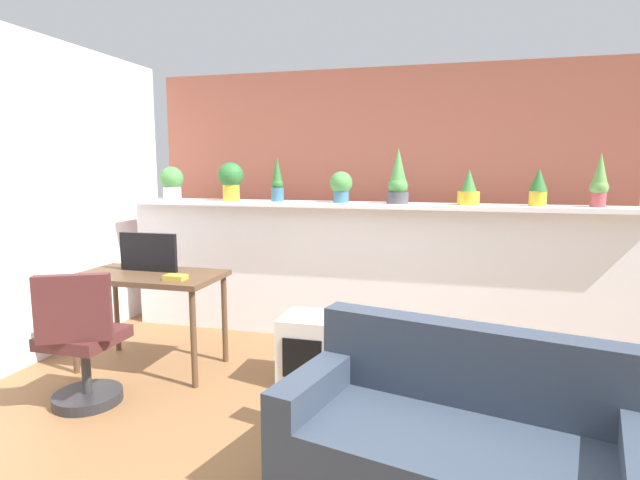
# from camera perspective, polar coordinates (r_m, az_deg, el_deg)

# --- Properties ---
(ground_plane) EXTENTS (12.00, 12.00, 0.00)m
(ground_plane) POSITION_cam_1_polar(r_m,az_deg,el_deg) (2.95, -1.80, -23.65)
(ground_plane) COLOR brown
(divider_wall) EXTENTS (4.57, 0.16, 1.21)m
(divider_wall) POSITION_cam_1_polar(r_m,az_deg,el_deg) (4.56, 5.39, -3.87)
(divider_wall) COLOR white
(divider_wall) RESTS_ON ground
(plant_shelf) EXTENTS (4.57, 0.35, 0.04)m
(plant_shelf) POSITION_cam_1_polar(r_m,az_deg,el_deg) (4.43, 5.41, 3.94)
(plant_shelf) COLOR white
(plant_shelf) RESTS_ON divider_wall
(brick_wall_behind) EXTENTS (4.57, 0.10, 2.50)m
(brick_wall_behind) POSITION_cam_1_polar(r_m,az_deg,el_deg) (5.06, 6.62, 4.71)
(brick_wall_behind) COLOR #9E5442
(brick_wall_behind) RESTS_ON ground
(potted_plant_0) EXTENTS (0.22, 0.22, 0.31)m
(potted_plant_0) POSITION_cam_1_polar(r_m,az_deg,el_deg) (5.07, -16.39, 6.32)
(potted_plant_0) COLOR silver
(potted_plant_0) RESTS_ON plant_shelf
(potted_plant_1) EXTENTS (0.23, 0.23, 0.35)m
(potted_plant_1) POSITION_cam_1_polar(r_m,az_deg,el_deg) (4.76, -10.04, 6.80)
(potted_plant_1) COLOR gold
(potted_plant_1) RESTS_ON plant_shelf
(potted_plant_2) EXTENTS (0.11, 0.11, 0.40)m
(potted_plant_2) POSITION_cam_1_polar(r_m,az_deg,el_deg) (4.60, -4.84, 6.54)
(potted_plant_2) COLOR #386B84
(potted_plant_2) RESTS_ON plant_shelf
(potted_plant_3) EXTENTS (0.20, 0.20, 0.27)m
(potted_plant_3) POSITION_cam_1_polar(r_m,az_deg,el_deg) (4.44, 2.39, 6.18)
(potted_plant_3) COLOR #386B84
(potted_plant_3) RESTS_ON plant_shelf
(potted_plant_4) EXTENTS (0.18, 0.18, 0.47)m
(potted_plant_4) POSITION_cam_1_polar(r_m,az_deg,el_deg) (4.36, 8.79, 6.72)
(potted_plant_4) COLOR #4C4C51
(potted_plant_4) RESTS_ON plant_shelf
(potted_plant_5) EXTENTS (0.18, 0.18, 0.29)m
(potted_plant_5) POSITION_cam_1_polar(r_m,az_deg,el_deg) (4.34, 16.44, 5.43)
(potted_plant_5) COLOR gold
(potted_plant_5) RESTS_ON plant_shelf
(potted_plant_6) EXTENTS (0.14, 0.14, 0.30)m
(potted_plant_6) POSITION_cam_1_polar(r_m,az_deg,el_deg) (4.39, 23.43, 5.55)
(potted_plant_6) COLOR gold
(potted_plant_6) RESTS_ON plant_shelf
(potted_plant_7) EXTENTS (0.14, 0.14, 0.42)m
(potted_plant_7) POSITION_cam_1_polar(r_m,az_deg,el_deg) (4.50, 29.01, 5.83)
(potted_plant_7) COLOR #B7474C
(potted_plant_7) RESTS_ON plant_shelf
(desk) EXTENTS (1.10, 0.60, 0.75)m
(desk) POSITION_cam_1_polar(r_m,az_deg,el_deg) (4.10, -18.69, -4.75)
(desk) COLOR brown
(desk) RESTS_ON ground
(tv_monitor) EXTENTS (0.48, 0.04, 0.30)m
(tv_monitor) POSITION_cam_1_polar(r_m,az_deg,el_deg) (4.15, -18.81, -1.30)
(tv_monitor) COLOR black
(tv_monitor) RESTS_ON desk
(office_chair) EXTENTS (0.52, 0.52, 0.91)m
(office_chair) POSITION_cam_1_polar(r_m,az_deg,el_deg) (3.67, -25.26, -11.11)
(office_chair) COLOR #262628
(office_chair) RESTS_ON ground
(side_cube_shelf) EXTENTS (0.40, 0.41, 0.50)m
(side_cube_shelf) POSITION_cam_1_polar(r_m,az_deg,el_deg) (3.74, -1.16, -12.22)
(side_cube_shelf) COLOR silver
(side_cube_shelf) RESTS_ON ground
(book_on_desk) EXTENTS (0.15, 0.10, 0.04)m
(book_on_desk) POSITION_cam_1_polar(r_m,az_deg,el_deg) (3.80, -16.01, -4.08)
(book_on_desk) COLOR gold
(book_on_desk) RESTS_ON desk
(couch) EXTENTS (1.70, 1.11, 0.80)m
(couch) POSITION_cam_1_polar(r_m,az_deg,el_deg) (2.55, 15.29, -21.99)
(couch) COLOR #333D4C
(couch) RESTS_ON ground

